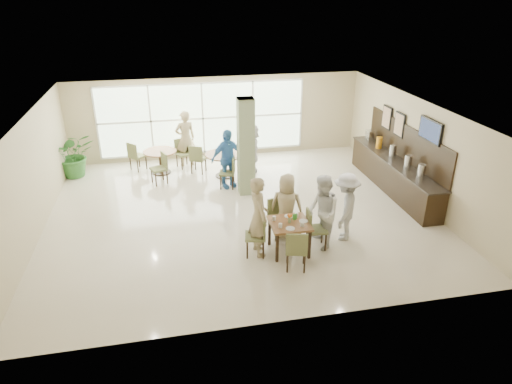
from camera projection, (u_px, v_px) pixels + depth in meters
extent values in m
plane|color=beige|center=(240.00, 211.00, 12.33)|extent=(10.00, 10.00, 0.00)
plane|color=white|center=(238.00, 110.00, 11.16)|extent=(10.00, 10.00, 0.00)
plane|color=#BEAF88|center=(217.00, 117.00, 15.75)|extent=(10.00, 0.00, 10.00)
plane|color=#BEAF88|center=(284.00, 256.00, 7.74)|extent=(10.00, 0.00, 10.00)
plane|color=#BEAF88|center=(32.00, 178.00, 10.83)|extent=(0.00, 9.00, 9.00)
plane|color=#BEAF88|center=(416.00, 150.00, 12.66)|extent=(0.00, 9.00, 9.00)
plane|color=silver|center=(203.00, 118.00, 15.64)|extent=(7.00, 0.00, 7.00)
cube|color=#74825A|center=(246.00, 147.00, 12.89)|extent=(0.45, 0.45, 2.80)
cube|color=brown|center=(289.00, 223.00, 10.20)|extent=(0.88, 0.88, 0.05)
cube|color=black|center=(277.00, 248.00, 9.96)|extent=(0.06, 0.06, 0.70)
cube|color=black|center=(309.00, 245.00, 10.10)|extent=(0.06, 0.06, 0.70)
cube|color=black|center=(269.00, 232.00, 10.62)|extent=(0.06, 0.06, 0.70)
cube|color=black|center=(300.00, 229.00, 10.75)|extent=(0.06, 0.06, 0.70)
cylinder|color=brown|center=(160.00, 151.00, 14.56)|extent=(1.07, 1.07, 0.04)
cylinder|color=black|center=(161.00, 162.00, 14.72)|extent=(0.10, 0.10, 0.71)
cylinder|color=black|center=(162.00, 172.00, 14.86)|extent=(0.60, 0.60, 0.03)
cylinder|color=brown|center=(224.00, 154.00, 14.31)|extent=(1.20, 1.20, 0.04)
cylinder|color=black|center=(224.00, 165.00, 14.47)|extent=(0.10, 0.10, 0.71)
cylinder|color=black|center=(225.00, 175.00, 14.61)|extent=(0.60, 0.60, 0.03)
cylinder|color=white|center=(274.00, 218.00, 10.26)|extent=(0.08, 0.08, 0.10)
cylinder|color=white|center=(302.00, 224.00, 10.00)|extent=(0.08, 0.08, 0.10)
cylinder|color=white|center=(280.00, 226.00, 9.96)|extent=(0.08, 0.08, 0.10)
cylinder|color=white|center=(297.00, 215.00, 10.40)|extent=(0.08, 0.08, 0.10)
cylinder|color=white|center=(290.00, 228.00, 9.92)|extent=(0.20, 0.20, 0.01)
cylinder|color=white|center=(289.00, 216.00, 10.45)|extent=(0.20, 0.20, 0.01)
cylinder|color=white|center=(303.00, 221.00, 10.23)|extent=(0.20, 0.20, 0.01)
cylinder|color=#99B27F|center=(290.00, 220.00, 10.17)|extent=(0.07, 0.07, 0.12)
sphere|color=orange|center=(291.00, 216.00, 10.13)|extent=(0.07, 0.07, 0.07)
sphere|color=orange|center=(289.00, 215.00, 10.14)|extent=(0.07, 0.07, 0.07)
sphere|color=orange|center=(289.00, 216.00, 10.09)|extent=(0.07, 0.07, 0.07)
cube|color=green|center=(295.00, 217.00, 10.28)|extent=(0.10, 0.05, 0.15)
cube|color=black|center=(393.00, 176.00, 13.44)|extent=(0.60, 4.60, 0.90)
cube|color=black|center=(395.00, 161.00, 13.25)|extent=(0.64, 4.70, 0.04)
cube|color=black|center=(407.00, 143.00, 13.08)|extent=(0.04, 4.60, 1.00)
cylinder|color=silver|center=(421.00, 172.00, 11.91)|extent=(0.20, 0.20, 0.40)
cylinder|color=silver|center=(408.00, 162.00, 12.53)|extent=(0.20, 0.20, 0.40)
cylinder|color=silver|center=(393.00, 151.00, 13.33)|extent=(0.20, 0.20, 0.40)
cylinder|color=orange|center=(379.00, 143.00, 14.14)|extent=(0.18, 0.18, 0.36)
cube|color=silver|center=(370.00, 136.00, 14.77)|extent=(0.18, 0.30, 0.36)
cube|color=black|center=(430.00, 130.00, 11.80)|extent=(0.06, 1.00, 0.58)
cube|color=#7F99CC|center=(430.00, 130.00, 11.80)|extent=(0.01, 0.92, 0.50)
cube|color=black|center=(399.00, 125.00, 13.35)|extent=(0.04, 0.55, 0.70)
cube|color=brown|center=(399.00, 125.00, 13.35)|extent=(0.01, 0.47, 0.62)
cube|color=black|center=(387.00, 117.00, 14.07)|extent=(0.04, 0.55, 0.70)
cube|color=brown|center=(386.00, 118.00, 14.06)|extent=(0.01, 0.47, 0.62)
imported|color=#31712D|center=(74.00, 155.00, 14.33)|extent=(1.53, 1.53, 1.43)
imported|color=tan|center=(259.00, 216.00, 10.07)|extent=(0.52, 0.73, 1.86)
imported|color=tan|center=(286.00, 206.00, 10.78)|extent=(0.90, 0.72, 1.62)
imported|color=white|center=(322.00, 212.00, 10.35)|extent=(0.67, 0.86, 1.76)
imported|color=#B8B8BA|center=(345.00, 207.00, 10.71)|extent=(1.07, 1.24, 1.67)
imported|color=#4180C3|center=(227.00, 159.00, 13.48)|extent=(1.19, 0.93, 1.79)
imported|color=white|center=(251.00, 150.00, 14.34)|extent=(1.17, 1.71, 1.70)
imported|color=tan|center=(185.00, 139.00, 15.09)|extent=(0.77, 0.61, 1.88)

